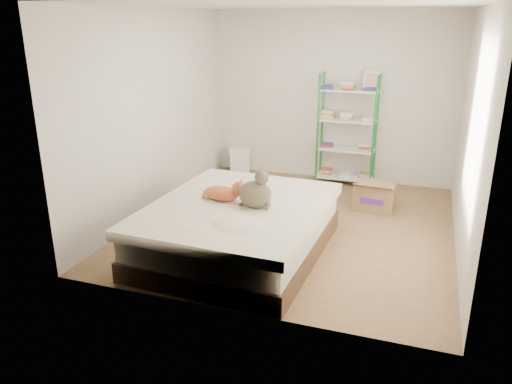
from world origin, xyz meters
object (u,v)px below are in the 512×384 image
at_px(shelf_unit, 347,131).
at_px(bed, 238,228).
at_px(white_bin, 240,161).
at_px(cardboard_box, 375,196).
at_px(grey_cat, 255,188).
at_px(orange_cat, 222,191).

bearing_deg(shelf_unit, bed, -103.67).
relative_size(bed, white_bin, 5.23).
bearing_deg(cardboard_box, shelf_unit, 125.46).
xyz_separation_m(grey_cat, shelf_unit, (0.49, 2.88, 0.06)).
relative_size(bed, cardboard_box, 4.17).
bearing_deg(bed, white_bin, 112.92).
relative_size(grey_cat, cardboard_box, 0.77).
xyz_separation_m(orange_cat, cardboard_box, (1.50, 1.79, -0.48)).
bearing_deg(white_bin, grey_cat, -66.02).
bearing_deg(grey_cat, bed, 73.91).
xyz_separation_m(cardboard_box, white_bin, (-2.34, 0.96, 0.02)).
height_order(grey_cat, white_bin, grey_cat).
relative_size(orange_cat, cardboard_box, 0.88).
relative_size(orange_cat, white_bin, 1.11).
distance_m(orange_cat, white_bin, 2.91).
xyz_separation_m(grey_cat, white_bin, (-1.27, 2.84, -0.57)).
height_order(bed, white_bin, bed).
bearing_deg(cardboard_box, grey_cat, -114.48).
relative_size(orange_cat, grey_cat, 1.16).
distance_m(grey_cat, cardboard_box, 2.25).
distance_m(shelf_unit, white_bin, 1.87).
height_order(bed, shelf_unit, shelf_unit).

